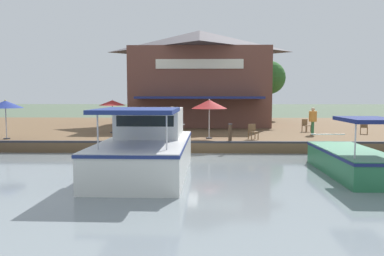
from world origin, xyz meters
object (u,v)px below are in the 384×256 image
(patio_umbrella_mid_patio_left, at_px, (112,103))
(patio_umbrella_mid_patio_right, at_px, (5,104))
(cafe_chair_beside_entrance, at_px, (364,126))
(person_near_entrance, at_px, (172,117))
(cafe_chair_under_first_umbrella, at_px, (306,125))
(person_at_quay_edge, at_px, (313,118))
(patio_umbrella_far_corner, at_px, (209,104))
(motorboat_mid_row, at_px, (347,158))
(cafe_chair_facing_river, at_px, (253,131))
(person_mid_patio, at_px, (163,123))
(tree_downstream_bank, at_px, (268,79))
(mooring_post, at_px, (230,133))
(motorboat_nearest_quay, at_px, (150,146))
(waterfront_restaurant, at_px, (200,77))

(patio_umbrella_mid_patio_left, height_order, patio_umbrella_mid_patio_right, patio_umbrella_mid_patio_right)
(cafe_chair_beside_entrance, relative_size, person_near_entrance, 0.47)
(cafe_chair_under_first_umbrella, distance_m, person_at_quay_edge, 2.00)
(patio_umbrella_far_corner, xyz_separation_m, motorboat_mid_row, (6.69, 5.21, -1.92))
(cafe_chair_under_first_umbrella, bearing_deg, patio_umbrella_far_corner, -58.05)
(cafe_chair_facing_river, height_order, cafe_chair_under_first_umbrella, same)
(cafe_chair_under_first_umbrella, bearing_deg, motorboat_mid_row, -7.56)
(cafe_chair_under_first_umbrella, distance_m, person_near_entrance, 9.23)
(patio_umbrella_mid_patio_right, height_order, patio_umbrella_far_corner, patio_umbrella_far_corner)
(cafe_chair_beside_entrance, bearing_deg, person_near_entrance, -84.90)
(cafe_chair_beside_entrance, distance_m, person_mid_patio, 13.15)
(cafe_chair_beside_entrance, xyz_separation_m, tree_downstream_bank, (-14.31, -3.63, 3.67))
(cafe_chair_facing_river, relative_size, mooring_post, 0.86)
(patio_umbrella_mid_patio_left, xyz_separation_m, motorboat_nearest_quay, (9.31, 3.68, -1.57))
(motorboat_nearest_quay, bearing_deg, patio_umbrella_mid_patio_left, -158.44)
(patio_umbrella_mid_patio_right, distance_m, cafe_chair_facing_river, 13.95)
(waterfront_restaurant, xyz_separation_m, patio_umbrella_mid_patio_left, (8.08, -5.68, -2.09))
(person_at_quay_edge, xyz_separation_m, person_near_entrance, (0.55, -8.76, 0.07))
(cafe_chair_under_first_umbrella, relative_size, tree_downstream_bank, 0.14)
(cafe_chair_under_first_umbrella, xyz_separation_m, person_at_quay_edge, (1.91, -0.11, 0.59))
(cafe_chair_facing_river, relative_size, motorboat_nearest_quay, 0.10)
(patio_umbrella_mid_patio_right, distance_m, person_at_quay_edge, 18.20)
(person_near_entrance, relative_size, motorboat_nearest_quay, 0.21)
(waterfront_restaurant, bearing_deg, mooring_post, 7.14)
(patio_umbrella_far_corner, distance_m, person_near_entrance, 2.92)
(cafe_chair_facing_river, bearing_deg, tree_downstream_bank, 167.39)
(person_near_entrance, xyz_separation_m, motorboat_nearest_quay, (7.91, -0.35, -0.74))
(cafe_chair_beside_entrance, relative_size, motorboat_mid_row, 0.14)
(patio_umbrella_far_corner, relative_size, tree_downstream_bank, 0.38)
(person_near_entrance, height_order, motorboat_nearest_quay, motorboat_nearest_quay)
(waterfront_restaurant, distance_m, tree_downstream_bank, 9.09)
(patio_umbrella_mid_patio_left, relative_size, cafe_chair_under_first_umbrella, 2.57)
(patio_umbrella_mid_patio_right, relative_size, person_mid_patio, 1.38)
(cafe_chair_under_first_umbrella, xyz_separation_m, person_near_entrance, (2.45, -8.87, 0.66))
(person_mid_patio, bearing_deg, waterfront_restaurant, 171.42)
(person_near_entrance, bearing_deg, patio_umbrella_mid_patio_right, -76.42)
(waterfront_restaurant, distance_m, motorboat_mid_row, 19.20)
(waterfront_restaurant, relative_size, motorboat_mid_row, 1.81)
(patio_umbrella_far_corner, relative_size, cafe_chair_beside_entrance, 2.65)
(person_at_quay_edge, xyz_separation_m, mooring_post, (4.03, -5.48, -0.57))
(patio_umbrella_mid_patio_left, distance_m, motorboat_mid_row, 15.19)
(waterfront_restaurant, bearing_deg, motorboat_nearest_quay, -6.57)
(waterfront_restaurant, bearing_deg, patio_umbrella_far_corner, 2.92)
(person_at_quay_edge, bearing_deg, person_near_entrance, -86.43)
(person_at_quay_edge, bearing_deg, tree_downstream_bank, -179.23)
(patio_umbrella_far_corner, bearing_deg, waterfront_restaurant, -177.08)
(patio_umbrella_mid_patio_right, bearing_deg, motorboat_nearest_quay, 57.29)
(waterfront_restaurant, distance_m, patio_umbrella_mid_patio_right, 16.10)
(motorboat_mid_row, bearing_deg, person_at_quay_edge, 171.54)
(tree_downstream_bank, bearing_deg, person_near_entrance, -29.07)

